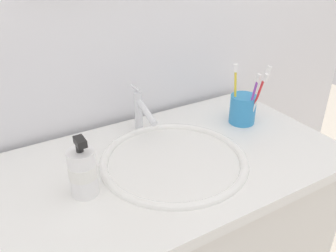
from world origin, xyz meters
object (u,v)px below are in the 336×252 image
at_px(toothbrush_yellow, 235,90).
at_px(toothbrush_red, 258,96).
at_px(toothbrush_white, 260,93).
at_px(toothbrush_purple, 253,96).
at_px(soap_dispenser, 83,171).
at_px(toothbrush_cup, 243,109).
at_px(faucet, 141,110).

xyz_separation_m(toothbrush_yellow, toothbrush_red, (0.04, -0.06, -0.01)).
bearing_deg(toothbrush_yellow, toothbrush_white, -54.91).
height_order(toothbrush_red, toothbrush_purple, toothbrush_red).
bearing_deg(toothbrush_red, toothbrush_white, -25.41).
height_order(toothbrush_yellow, soap_dispenser, toothbrush_yellow).
distance_m(toothbrush_cup, toothbrush_yellow, 0.07).
relative_size(toothbrush_yellow, toothbrush_red, 1.05).
bearing_deg(toothbrush_white, faucet, 152.95).
bearing_deg(toothbrush_purple, toothbrush_cup, 88.34).
bearing_deg(soap_dispenser, toothbrush_yellow, 10.78).
height_order(faucet, toothbrush_cup, faucet).
xyz_separation_m(toothbrush_red, toothbrush_purple, (-0.01, 0.01, -0.00)).
distance_m(toothbrush_cup, toothbrush_purple, 0.07).
bearing_deg(toothbrush_red, faucet, 152.93).
bearing_deg(faucet, toothbrush_white, -27.05).
relative_size(toothbrush_red, soap_dispenser, 1.17).
bearing_deg(toothbrush_red, soap_dispenser, -175.82).
height_order(toothbrush_cup, toothbrush_purple, toothbrush_purple).
height_order(toothbrush_purple, soap_dispenser, toothbrush_purple).
distance_m(toothbrush_yellow, toothbrush_white, 0.07).
relative_size(toothbrush_red, toothbrush_purple, 1.03).
xyz_separation_m(toothbrush_cup, toothbrush_white, (0.01, -0.05, 0.07)).
distance_m(faucet, toothbrush_cup, 0.32).
bearing_deg(soap_dispenser, toothbrush_red, 4.18).
xyz_separation_m(faucet, toothbrush_yellow, (0.27, -0.10, 0.04)).
relative_size(toothbrush_purple, soap_dispenser, 1.14).
height_order(toothbrush_cup, toothbrush_red, toothbrush_red).
bearing_deg(toothbrush_yellow, faucet, 159.74).
relative_size(toothbrush_cup, soap_dispenser, 0.60).
distance_m(faucet, toothbrush_purple, 0.33).
height_order(faucet, soap_dispenser, soap_dispenser).
xyz_separation_m(faucet, toothbrush_white, (0.31, -0.16, 0.05)).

